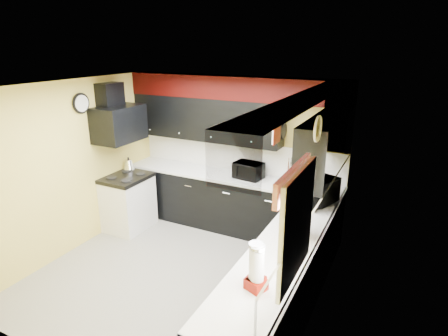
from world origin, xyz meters
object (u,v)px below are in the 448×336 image
object	(u,v)px
microwave	(315,191)
utensil_crock	(290,179)
knife_block	(295,180)
kettle	(129,165)
toaster_oven	(248,170)

from	to	relation	value
microwave	utensil_crock	bearing A→B (deg)	64.70
knife_block	kettle	distance (m)	2.81
knife_block	kettle	world-z (taller)	knife_block
utensil_crock	kettle	world-z (taller)	utensil_crock
toaster_oven	microwave	xyz separation A→B (m)	(1.17, -0.49, 0.04)
toaster_oven	microwave	world-z (taller)	microwave
knife_block	microwave	bearing A→B (deg)	-42.81
toaster_oven	kettle	world-z (taller)	toaster_oven
knife_block	kettle	size ratio (longest dim) A/B	1.09
microwave	toaster_oven	bearing A→B (deg)	87.76
utensil_crock	knife_block	bearing A→B (deg)	-29.71
microwave	utensil_crock	xyz separation A→B (m)	(-0.49, 0.50, -0.08)
utensil_crock	toaster_oven	bearing A→B (deg)	-178.92
toaster_oven	utensil_crock	size ratio (longest dim) A/B	2.39
microwave	kettle	world-z (taller)	microwave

